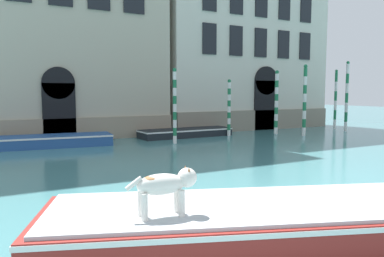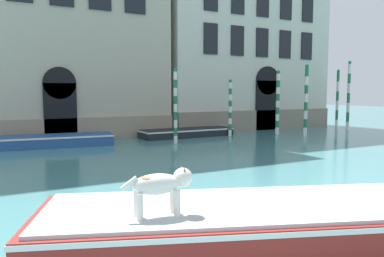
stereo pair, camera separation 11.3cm
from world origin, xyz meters
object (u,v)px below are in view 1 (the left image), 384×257
(boat_moored_near_palazzo, at_px, (51,141))
(mooring_pole_3, at_px, (336,99))
(dog_on_deck, at_px, (166,185))
(mooring_pole_5, at_px, (229,107))
(boat_foreground, at_px, (300,220))
(mooring_pole_4, at_px, (305,100))
(mooring_pole_1, at_px, (276,102))
(mooring_pole_2, at_px, (347,96))
(mooring_pole_0, at_px, (175,106))
(boat_moored_far, at_px, (186,132))

(boat_moored_near_palazzo, xyz_separation_m, mooring_pole_3, (18.84, -0.30, 1.80))
(dog_on_deck, xyz_separation_m, mooring_pole_3, (18.99, 13.28, 0.91))
(boat_moored_near_palazzo, distance_m, mooring_pole_5, 10.00)
(dog_on_deck, xyz_separation_m, mooring_pole_5, (10.05, 13.29, 0.50))
(boat_foreground, relative_size, mooring_pole_4, 2.16)
(boat_moored_near_palazzo, bearing_deg, mooring_pole_1, 1.81)
(mooring_pole_2, bearing_deg, mooring_pole_5, 170.02)
(mooring_pole_2, distance_m, mooring_pole_4, 4.42)
(mooring_pole_4, bearing_deg, mooring_pole_3, 22.62)
(dog_on_deck, bearing_deg, mooring_pole_2, 40.95)
(mooring_pole_0, distance_m, mooring_pole_1, 7.47)
(boat_moored_near_palazzo, relative_size, boat_moored_far, 1.02)
(mooring_pole_0, bearing_deg, mooring_pole_3, 6.45)
(mooring_pole_1, height_order, mooring_pole_2, mooring_pole_2)
(boat_moored_far, height_order, mooring_pole_0, mooring_pole_0)
(mooring_pole_0, xyz_separation_m, mooring_pole_1, (7.41, 0.97, 0.07))
(mooring_pole_0, height_order, mooring_pole_2, mooring_pole_2)
(mooring_pole_2, distance_m, mooring_pole_3, 1.61)
(dog_on_deck, xyz_separation_m, mooring_pole_4, (13.98, 11.20, 0.93))
(dog_on_deck, relative_size, mooring_pole_2, 0.24)
(boat_moored_near_palazzo, distance_m, mooring_pole_4, 14.15)
(boat_foreground, height_order, boat_moored_near_palazzo, boat_foreground)
(boat_moored_far, distance_m, mooring_pole_3, 11.56)
(dog_on_deck, relative_size, mooring_pole_4, 0.26)
(boat_moored_near_palazzo, height_order, mooring_pole_2, mooring_pole_2)
(dog_on_deck, bearing_deg, mooring_pole_5, 61.03)
(boat_moored_far, relative_size, mooring_pole_3, 1.34)
(mooring_pole_0, height_order, mooring_pole_1, mooring_pole_1)
(mooring_pole_1, height_order, mooring_pole_3, mooring_pole_3)
(mooring_pole_3, height_order, mooring_pole_5, mooring_pole_3)
(boat_moored_far, height_order, mooring_pole_5, mooring_pole_5)
(boat_moored_far, height_order, mooring_pole_1, mooring_pole_1)
(mooring_pole_0, bearing_deg, boat_foreground, -105.72)
(boat_foreground, relative_size, mooring_pole_5, 2.72)
(dog_on_deck, height_order, mooring_pole_4, mooring_pole_4)
(boat_foreground, relative_size, mooring_pole_2, 1.97)
(mooring_pole_0, bearing_deg, mooring_pole_2, 0.17)
(mooring_pole_5, bearing_deg, mooring_pole_2, -9.98)
(boat_moored_far, bearing_deg, dog_on_deck, -120.05)
(boat_foreground, bearing_deg, mooring_pole_5, 81.17)
(mooring_pole_0, xyz_separation_m, mooring_pole_4, (8.19, -0.60, 0.21))
(mooring_pole_0, xyz_separation_m, mooring_pole_3, (13.20, 1.49, 0.18))
(boat_foreground, xyz_separation_m, mooring_pole_1, (10.84, 13.19, 1.61))
(mooring_pole_0, relative_size, mooring_pole_2, 0.82)
(boat_moored_far, relative_size, mooring_pole_5, 1.67)
(dog_on_deck, height_order, mooring_pole_0, mooring_pole_0)
(boat_moored_near_palazzo, height_order, boat_moored_far, boat_moored_near_palazzo)
(mooring_pole_3, bearing_deg, mooring_pole_1, -174.89)
(boat_moored_far, relative_size, mooring_pole_1, 1.42)
(mooring_pole_3, xyz_separation_m, mooring_pole_4, (-5.01, -2.09, 0.03))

